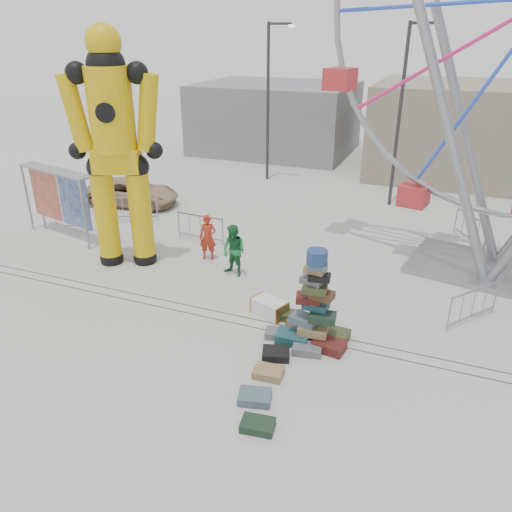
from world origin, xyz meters
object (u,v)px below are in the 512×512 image
at_px(banner_scaffold, 58,187).
at_px(pedestrian_red, 208,238).
at_px(crash_test_dummy, 115,143).
at_px(parked_suv, 132,192).
at_px(barricade_dummy_a, 67,217).
at_px(barricade_wheel_back, 470,229).
at_px(suitcase_tower, 314,317).
at_px(pedestrian_black, 140,224).
at_px(pedestrian_green, 234,251).
at_px(barricade_dummy_b, 134,209).
at_px(barricade_wheel_front, 473,305).
at_px(lamp_post_right, 402,108).
at_px(steamer_trunk, 269,307).
at_px(barricade_dummy_c, 200,228).
at_px(lamp_post_left, 270,96).

height_order(banner_scaffold, pedestrian_red, banner_scaffold).
xyz_separation_m(crash_test_dummy, parked_suv, (-3.58, 5.52, -3.68)).
xyz_separation_m(barricade_dummy_a, barricade_wheel_back, (15.60, 4.84, 0.00)).
relative_size(suitcase_tower, pedestrian_black, 1.50).
bearing_deg(pedestrian_green, barricade_dummy_b, 169.07).
xyz_separation_m(barricade_wheel_front, pedestrian_green, (-7.55, 0.22, 0.35)).
xyz_separation_m(lamp_post_right, crash_test_dummy, (-7.92, -10.05, -0.19)).
relative_size(steamer_trunk, parked_suv, 0.23).
bearing_deg(barricade_dummy_b, crash_test_dummy, -80.71).
height_order(lamp_post_right, pedestrian_red, lamp_post_right).
distance_m(suitcase_tower, barricade_dummy_b, 11.55).
xyz_separation_m(lamp_post_right, barricade_dummy_a, (-12.13, -8.31, -3.93)).
xyz_separation_m(pedestrian_green, parked_suv, (-7.54, 5.04, -0.29)).
relative_size(barricade_dummy_b, barricade_wheel_front, 1.00).
xyz_separation_m(steamer_trunk, barricade_wheel_back, (5.39, 8.10, 0.31)).
relative_size(crash_test_dummy, barricade_wheel_back, 4.07).
bearing_deg(barricade_dummy_a, barricade_wheel_back, -1.86).
bearing_deg(steamer_trunk, barricade_dummy_c, 157.39).
relative_size(lamp_post_right, pedestrian_green, 4.46).
height_order(pedestrian_black, parked_suv, pedestrian_black).
distance_m(barricade_dummy_a, barricade_wheel_front, 15.80).
relative_size(lamp_post_right, barricade_dummy_b, 4.00).
height_order(barricade_wheel_back, pedestrian_black, pedestrian_black).
distance_m(suitcase_tower, crash_test_dummy, 8.68).
bearing_deg(crash_test_dummy, pedestrian_green, -15.79).
relative_size(lamp_post_left, parked_suv, 1.82).
bearing_deg(barricade_dummy_a, pedestrian_black, -23.51).
distance_m(banner_scaffold, barricade_dummy_c, 5.75).
bearing_deg(barricade_dummy_c, steamer_trunk, -40.62).
bearing_deg(banner_scaffold, lamp_post_right, 50.49).
bearing_deg(barricade_wheel_back, crash_test_dummy, -93.15).
relative_size(barricade_dummy_b, pedestrian_green, 1.11).
distance_m(barricade_dummy_c, barricade_wheel_front, 10.31).
height_order(barricade_dummy_a, barricade_dummy_b, same).
bearing_deg(barricade_dummy_b, lamp_post_left, 47.34).
height_order(lamp_post_left, barricade_dummy_b, lamp_post_left).
bearing_deg(barricade_dummy_c, lamp_post_right, 51.63).
relative_size(pedestrian_green, parked_suv, 0.41).
relative_size(lamp_post_right, barricade_wheel_back, 4.00).
xyz_separation_m(suitcase_tower, pedestrian_red, (-5.00, 3.71, 0.08)).
distance_m(steamer_trunk, barricade_dummy_c, 6.20).
bearing_deg(crash_test_dummy, pedestrian_red, 4.43).
xyz_separation_m(pedestrian_green, pedestrian_black, (-4.35, 0.96, 0.01)).
bearing_deg(lamp_post_right, pedestrian_red, -121.52).
xyz_separation_m(crash_test_dummy, barricade_wheel_front, (11.52, 0.26, -3.74)).
relative_size(barricade_dummy_a, barricade_dummy_c, 1.00).
bearing_deg(barricade_wheel_front, suitcase_tower, 161.64).
distance_m(pedestrian_green, parked_suv, 9.08).
bearing_deg(pedestrian_red, parked_suv, 129.47).
bearing_deg(crash_test_dummy, parked_suv, 100.24).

